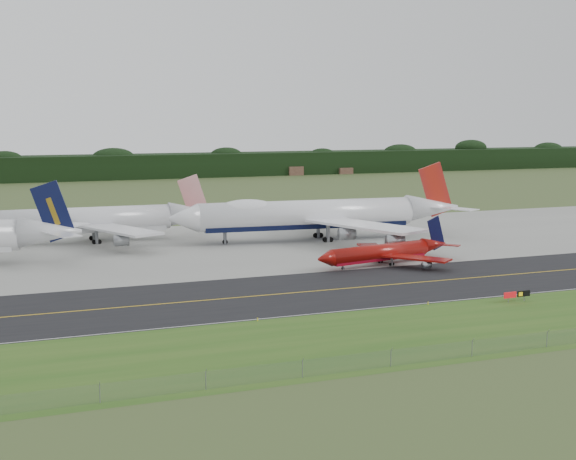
% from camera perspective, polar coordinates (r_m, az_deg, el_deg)
% --- Properties ---
extents(ground, '(600.00, 600.00, 0.00)m').
position_cam_1_polar(ground, '(152.41, 4.72, -3.77)').
color(ground, '#35431F').
rests_on(ground, ground).
extents(grass_verge, '(400.00, 30.00, 0.01)m').
position_cam_1_polar(grass_verge, '(122.69, 11.88, -6.83)').
color(grass_verge, '#295418').
rests_on(grass_verge, ground).
extents(taxiway, '(400.00, 32.00, 0.02)m').
position_cam_1_polar(taxiway, '(148.89, 5.39, -4.05)').
color(taxiway, black).
rests_on(taxiway, ground).
extents(apron, '(400.00, 78.00, 0.01)m').
position_cam_1_polar(apron, '(198.80, -1.67, -0.95)').
color(apron, gray).
rests_on(apron, ground).
extents(taxiway_centreline, '(400.00, 0.40, 0.00)m').
position_cam_1_polar(taxiway_centreline, '(148.89, 5.39, -4.05)').
color(taxiway_centreline, gold).
rests_on(taxiway_centreline, taxiway).
extents(taxiway_edge_line, '(400.00, 0.25, 0.00)m').
position_cam_1_polar(taxiway_edge_line, '(135.53, 8.31, -5.31)').
color(taxiway_edge_line, silver).
rests_on(taxiway_edge_line, taxiway).
extents(perimeter_fence, '(320.00, 0.10, 320.00)m').
position_cam_1_polar(perimeter_fence, '(112.14, 15.52, -7.80)').
color(perimeter_fence, slate).
rests_on(perimeter_fence, ground).
extents(horizon_treeline, '(700.00, 25.00, 12.00)m').
position_cam_1_polar(horizon_treeline, '(413.98, -11.98, 4.34)').
color(horizon_treeline, black).
rests_on(horizon_treeline, ground).
extents(jet_ba_747, '(77.19, 63.72, 19.39)m').
position_cam_1_polar(jet_ba_747, '(202.98, 2.07, 1.11)').
color(jet_ba_747, white).
rests_on(jet_ba_747, ground).
extents(jet_red_737, '(34.75, 27.89, 9.44)m').
position_cam_1_polar(jet_red_737, '(171.64, 6.98, -1.57)').
color(jet_red_737, maroon).
rests_on(jet_red_737, ground).
extents(jet_star_tail, '(62.20, 52.18, 16.44)m').
position_cam_1_polar(jet_star_tail, '(205.63, -13.66, 0.66)').
color(jet_star_tail, silver).
rests_on(jet_star_tail, ground).
extents(taxiway_sign, '(5.37, 0.40, 1.79)m').
position_cam_1_polar(taxiway_sign, '(141.85, 15.97, -4.43)').
color(taxiway_sign, slate).
rests_on(taxiway_sign, ground).
extents(edge_marker_left, '(0.16, 0.16, 0.50)m').
position_cam_1_polar(edge_marker_left, '(124.09, -2.18, -6.38)').
color(edge_marker_left, yellow).
rests_on(edge_marker_left, ground).
extents(edge_marker_center, '(0.16, 0.16, 0.50)m').
position_cam_1_polar(edge_marker_center, '(136.53, 9.93, -5.15)').
color(edge_marker_center, yellow).
rests_on(edge_marker_center, ground).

